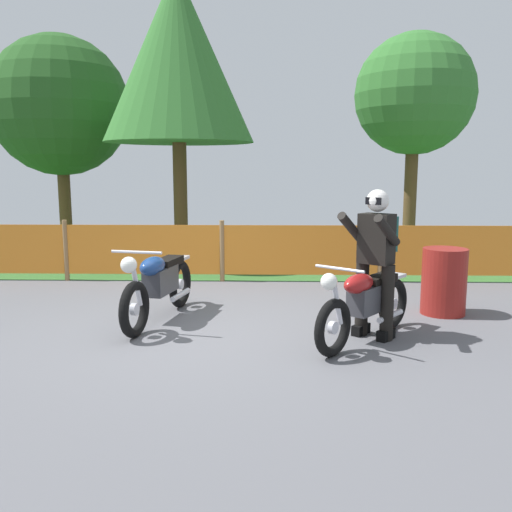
{
  "coord_description": "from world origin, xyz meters",
  "views": [
    {
      "loc": [
        0.81,
        -6.37,
        1.91
      ],
      "look_at": [
        0.65,
        -0.02,
        0.9
      ],
      "focal_mm": 38.47,
      "sensor_mm": 36.0,
      "label": 1
    }
  ],
  "objects": [
    {
      "name": "oil_drum",
      "position": [
        3.12,
        0.8,
        0.44
      ],
      "size": [
        0.58,
        0.58,
        0.88
      ],
      "primitive_type": "cylinder",
      "color": "maroon",
      "rests_on": "ground"
    },
    {
      "name": "ground",
      "position": [
        0.0,
        0.0,
        -0.01
      ],
      "size": [
        24.0,
        24.0,
        0.02
      ],
      "primitive_type": "cube",
      "color": "#5B5B60"
    },
    {
      "name": "grass_verge",
      "position": [
        0.0,
        5.39,
        0.01
      ],
      "size": [
        24.0,
        5.05,
        0.01
      ],
      "primitive_type": "cube",
      "color": "#386B2D",
      "rests_on": "ground"
    },
    {
      "name": "tree_near_left",
      "position": [
        -1.01,
        4.83,
        4.08
      ],
      "size": [
        3.0,
        3.0,
        5.77
      ],
      "color": "brown",
      "rests_on": "ground"
    },
    {
      "name": "motorcycle_lead",
      "position": [
        1.88,
        -0.42,
        0.45
      ],
      "size": [
        1.31,
        1.58,
        0.92
      ],
      "rotation": [
        0.0,
        0.0,
        -2.25
      ],
      "color": "black",
      "rests_on": "ground"
    },
    {
      "name": "tree_leftmost",
      "position": [
        -4.0,
        6.42,
        3.32
      ],
      "size": [
        3.15,
        3.15,
        4.91
      ],
      "color": "brown",
      "rests_on": "ground"
    },
    {
      "name": "rider_lead",
      "position": [
        2.01,
        -0.26,
        0.95
      ],
      "size": [
        0.74,
        0.78,
        1.69
      ],
      "rotation": [
        0.0,
        0.0,
        -2.25
      ],
      "color": "black",
      "rests_on": "ground"
    },
    {
      "name": "barrier_fence",
      "position": [
        0.0,
        2.86,
        0.54
      ],
      "size": [
        10.85,
        0.08,
        1.05
      ],
      "color": "olive",
      "rests_on": "ground"
    },
    {
      "name": "tree_near_right",
      "position": [
        3.96,
        6.04,
        3.49
      ],
      "size": [
        2.61,
        2.61,
        4.82
      ],
      "color": "brown",
      "rests_on": "ground"
    },
    {
      "name": "motorcycle_trailing",
      "position": [
        -0.58,
        0.36,
        0.48
      ],
      "size": [
        0.74,
        2.07,
        0.99
      ],
      "rotation": [
        0.0,
        0.0,
        -1.78
      ],
      "color": "black",
      "rests_on": "ground"
    }
  ]
}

